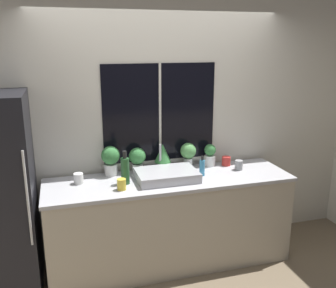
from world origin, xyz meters
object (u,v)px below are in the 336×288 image
(bottle_tall, at_px, (125,170))
(mug_grey, at_px, (239,165))
(soap_bottle, at_px, (202,167))
(mug_yellow, at_px, (122,184))
(potted_plant_left, at_px, (137,158))
(potted_plant_right, at_px, (188,153))
(potted_plant_far_left, at_px, (111,159))
(mug_red, at_px, (226,161))
(potted_plant_center, at_px, (163,155))
(sink, at_px, (167,175))
(mug_white, at_px, (79,179))
(potted_plant_far_right, at_px, (210,155))

(bottle_tall, xyz_separation_m, mug_grey, (1.20, 0.06, -0.08))
(soap_bottle, relative_size, bottle_tall, 0.64)
(mug_yellow, bearing_deg, bottle_tall, 66.88)
(potted_plant_left, height_order, potted_plant_right, potted_plant_right)
(potted_plant_far_left, height_order, bottle_tall, bottle_tall)
(mug_red, relative_size, mug_grey, 0.96)
(potted_plant_center, distance_m, bottle_tall, 0.52)
(potted_plant_left, relative_size, bottle_tall, 0.81)
(mug_red, bearing_deg, mug_yellow, -162.79)
(potted_plant_far_left, bearing_deg, sink, -29.16)
(bottle_tall, distance_m, mug_white, 0.45)
(sink, height_order, soap_bottle, sink)
(potted_plant_left, relative_size, mug_grey, 2.59)
(potted_plant_center, xyz_separation_m, soap_bottle, (0.33, -0.27, -0.07))
(potted_plant_right, bearing_deg, bottle_tall, -158.98)
(potted_plant_far_right, bearing_deg, potted_plant_right, -180.00)
(potted_plant_center, height_order, mug_red, potted_plant_center)
(soap_bottle, xyz_separation_m, mug_grey, (0.43, 0.06, -0.03))
(potted_plant_far_right, bearing_deg, potted_plant_far_left, -180.00)
(sink, height_order, potted_plant_right, sink)
(sink, distance_m, potted_plant_right, 0.44)
(soap_bottle, xyz_separation_m, bottle_tall, (-0.77, -0.01, 0.05))
(potted_plant_far_right, bearing_deg, soap_bottle, -125.67)
(potted_plant_far_left, distance_m, potted_plant_right, 0.82)
(potted_plant_left, distance_m, soap_bottle, 0.66)
(mug_yellow, distance_m, mug_white, 0.45)
(soap_bottle, distance_m, mug_yellow, 0.84)
(soap_bottle, bearing_deg, sink, -178.98)
(mug_red, height_order, mug_grey, mug_grey)
(mug_grey, bearing_deg, potted_plant_right, 156.23)
(potted_plant_right, xyz_separation_m, bottle_tall, (-0.72, -0.28, -0.03))
(potted_plant_far_right, bearing_deg, mug_red, -15.17)
(potted_plant_right, height_order, mug_grey, potted_plant_right)
(potted_plant_far_left, distance_m, bottle_tall, 0.29)
(sink, relative_size, mug_red, 6.02)
(soap_bottle, height_order, mug_red, soap_bottle)
(potted_plant_far_left, xyz_separation_m, soap_bottle, (0.87, -0.27, -0.09))
(potted_plant_right, relative_size, soap_bottle, 1.32)
(potted_plant_center, bearing_deg, sink, -97.60)
(mug_yellow, bearing_deg, mug_white, 143.74)
(mug_white, bearing_deg, potted_plant_right, 7.57)
(mug_red, distance_m, mug_yellow, 1.25)
(potted_plant_center, bearing_deg, bottle_tall, -147.78)
(potted_plant_far_left, xyz_separation_m, mug_grey, (1.30, -0.21, -0.12))
(bottle_tall, bearing_deg, sink, -0.22)
(potted_plant_left, xyz_separation_m, potted_plant_far_right, (0.79, 0.00, -0.03))
(sink, xyz_separation_m, potted_plant_center, (0.04, 0.28, 0.11))
(sink, distance_m, potted_plant_center, 0.30)
(potted_plant_far_left, distance_m, mug_yellow, 0.44)
(soap_bottle, distance_m, mug_red, 0.43)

